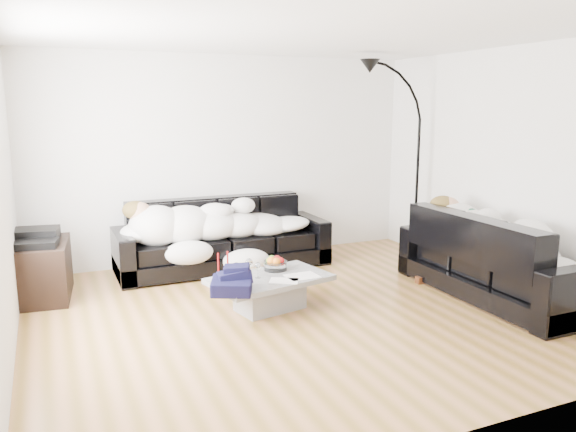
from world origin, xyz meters
name	(u,v)px	position (x,y,z in m)	size (l,w,h in m)	color
ground	(300,312)	(0.00, 0.00, 0.00)	(5.00, 5.00, 0.00)	olive
wall_back	(227,159)	(0.00, 2.25, 1.30)	(5.00, 0.02, 2.60)	silver
wall_right	(507,168)	(2.50, 0.00, 1.30)	(0.02, 4.50, 2.60)	silver
ceiling	(302,33)	(0.00, 0.00, 2.60)	(5.00, 5.00, 0.00)	white
sofa_back	(223,235)	(-0.23, 1.77, 0.42)	(2.56, 0.89, 0.84)	black
sofa_right	(497,255)	(2.08, -0.37, 0.44)	(2.17, 0.93, 0.88)	black
sleeper_back	(224,218)	(-0.23, 1.72, 0.64)	(2.16, 0.75, 0.43)	white
sleeper_right	(498,236)	(2.08, -0.37, 0.65)	(1.86, 0.79, 0.46)	white
teal_cushion	(451,218)	(2.02, 0.30, 0.72)	(0.36, 0.30, 0.20)	#0A4C31
coffee_table	(270,293)	(-0.24, 0.20, 0.17)	(1.14, 0.67, 0.33)	#939699
fruit_bowl	(275,263)	(-0.10, 0.40, 0.41)	(0.24, 0.24, 0.15)	white
wine_glass_a	(249,268)	(-0.42, 0.29, 0.42)	(0.07, 0.07, 0.18)	white
wine_glass_b	(236,271)	(-0.56, 0.25, 0.42)	(0.07, 0.07, 0.17)	white
wine_glass_c	(258,270)	(-0.35, 0.22, 0.41)	(0.06, 0.06, 0.15)	white
candle_left	(218,265)	(-0.69, 0.40, 0.45)	(0.04, 0.04, 0.23)	maroon
candle_right	(228,263)	(-0.59, 0.44, 0.45)	(0.04, 0.04, 0.23)	maroon
newspaper_a	(302,276)	(0.05, 0.08, 0.34)	(0.31, 0.24, 0.01)	silver
newspaper_b	(284,281)	(-0.17, 0.02, 0.34)	(0.27, 0.19, 0.01)	silver
navy_jacket	(233,272)	(-0.69, -0.05, 0.51)	(0.38, 0.31, 0.19)	black
shoes	(428,277)	(1.77, 0.34, 0.04)	(0.39, 0.29, 0.09)	#472311
av_cabinet	(39,271)	(-2.30, 1.46, 0.30)	(0.59, 0.86, 0.59)	black
stereo	(36,237)	(-2.30, 1.46, 0.66)	(0.44, 0.34, 0.13)	black
floor_lamp	(417,174)	(2.25, 1.27, 1.11)	(0.80, 0.32, 2.21)	black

